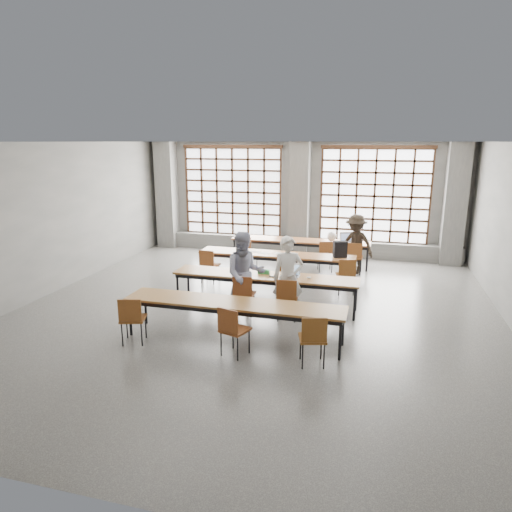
{
  "coord_description": "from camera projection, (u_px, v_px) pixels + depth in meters",
  "views": [
    {
      "loc": [
        2.4,
        -8.81,
        3.52
      ],
      "look_at": [
        -0.1,
        0.4,
        1.1
      ],
      "focal_mm": 32.0,
      "sensor_mm": 36.0,
      "label": 1
    }
  ],
  "objects": [
    {
      "name": "floor",
      "position": [
        255.0,
        311.0,
        9.72
      ],
      "size": [
        11.0,
        11.0,
        0.0
      ],
      "primitive_type": "plane",
      "color": "#4D4D4A",
      "rests_on": "ground"
    },
    {
      "name": "ceiling",
      "position": [
        255.0,
        142.0,
        8.86
      ],
      "size": [
        11.0,
        11.0,
        0.0
      ],
      "primitive_type": "plane",
      "rotation": [
        3.14,
        0.0,
        0.0
      ],
      "color": "silver",
      "rests_on": "floor"
    },
    {
      "name": "wall_back",
      "position": [
        301.0,
        198.0,
        14.44
      ],
      "size": [
        10.0,
        0.0,
        10.0
      ],
      "primitive_type": "plane",
      "rotation": [
        1.57,
        0.0,
        0.0
      ],
      "color": "#5B5B59",
      "rests_on": "floor"
    },
    {
      "name": "wall_front",
      "position": [
        97.0,
        341.0,
        4.14
      ],
      "size": [
        10.0,
        0.0,
        10.0
      ],
      "primitive_type": "plane",
      "rotation": [
        -1.57,
        0.0,
        0.0
      ],
      "color": "#5B5B59",
      "rests_on": "floor"
    },
    {
      "name": "wall_left",
      "position": [
        47.0,
        220.0,
        10.55
      ],
      "size": [
        0.0,
        11.0,
        11.0
      ],
      "primitive_type": "plane",
      "rotation": [
        1.57,
        0.0,
        1.57
      ],
      "color": "#5B5B59",
      "rests_on": "floor"
    },
    {
      "name": "column_left",
      "position": [
        167.0,
        195.0,
        15.31
      ],
      "size": [
        0.6,
        0.55,
        3.5
      ],
      "primitive_type": "cube",
      "color": "#545452",
      "rests_on": "floor"
    },
    {
      "name": "column_mid",
      "position": [
        299.0,
        200.0,
        14.17
      ],
      "size": [
        0.6,
        0.55,
        3.5
      ],
      "primitive_type": "cube",
      "color": "#545452",
      "rests_on": "floor"
    },
    {
      "name": "column_right",
      "position": [
        455.0,
        205.0,
        13.03
      ],
      "size": [
        0.6,
        0.55,
        3.5
      ],
      "primitive_type": "cube",
      "color": "#545452",
      "rests_on": "floor"
    },
    {
      "name": "window_left",
      "position": [
        233.0,
        192.0,
        14.89
      ],
      "size": [
        3.32,
        0.12,
        3.0
      ],
      "color": "white",
      "rests_on": "wall_back"
    },
    {
      "name": "window_right",
      "position": [
        374.0,
        196.0,
        13.75
      ],
      "size": [
        3.32,
        0.12,
        3.0
      ],
      "color": "white",
      "rests_on": "wall_back"
    },
    {
      "name": "sill_ledge",
      "position": [
        299.0,
        246.0,
        14.62
      ],
      "size": [
        9.8,
        0.35,
        0.5
      ],
      "primitive_type": "cube",
      "color": "#545452",
      "rests_on": "floor"
    },
    {
      "name": "desk_row_a",
      "position": [
        300.0,
        242.0,
        13.26
      ],
      "size": [
        4.0,
        0.7,
        0.73
      ],
      "color": "brown",
      "rests_on": "floor"
    },
    {
      "name": "desk_row_b",
      "position": [
        276.0,
        256.0,
        11.65
      ],
      "size": [
        4.0,
        0.7,
        0.73
      ],
      "color": "brown",
      "rests_on": "floor"
    },
    {
      "name": "desk_row_c",
      "position": [
        265.0,
        278.0,
        9.79
      ],
      "size": [
        4.0,
        0.7,
        0.73
      ],
      "color": "brown",
      "rests_on": "floor"
    },
    {
      "name": "desk_row_d",
      "position": [
        234.0,
        306.0,
        8.14
      ],
      "size": [
        4.0,
        0.7,
        0.73
      ],
      "color": "brown",
      "rests_on": "floor"
    },
    {
      "name": "chair_back_left",
      "position": [
        247.0,
        248.0,
        13.06
      ],
      "size": [
        0.52,
        0.52,
        0.88
      ],
      "color": "brown",
      "rests_on": "floor"
    },
    {
      "name": "chair_back_mid",
      "position": [
        326.0,
        253.0,
        12.5
      ],
      "size": [
        0.51,
        0.51,
        0.88
      ],
      "color": "brown",
      "rests_on": "floor"
    },
    {
      "name": "chair_back_right",
      "position": [
        355.0,
        255.0,
        12.3
      ],
      "size": [
        0.43,
        0.44,
        0.88
      ],
      "color": "brown",
      "rests_on": "floor"
    },
    {
      "name": "chair_mid_left",
      "position": [
        209.0,
        263.0,
        11.5
      ],
      "size": [
        0.45,
        0.45,
        0.88
      ],
      "color": "brown",
      "rests_on": "floor"
    },
    {
      "name": "chair_mid_centre",
      "position": [
        286.0,
        268.0,
        10.99
      ],
      "size": [
        0.46,
        0.46,
        0.88
      ],
      "color": "brown",
      "rests_on": "floor"
    },
    {
      "name": "chair_mid_right",
      "position": [
        346.0,
        273.0,
        10.63
      ],
      "size": [
        0.51,
        0.51,
        0.88
      ],
      "color": "brown",
      "rests_on": "floor"
    },
    {
      "name": "chair_front_left",
      "position": [
        244.0,
        291.0,
        9.3
      ],
      "size": [
        0.45,
        0.46,
        0.88
      ],
      "color": "brown",
      "rests_on": "floor"
    },
    {
      "name": "chair_front_right",
      "position": [
        287.0,
        295.0,
        9.08
      ],
      "size": [
        0.46,
        0.47,
        0.88
      ],
      "color": "brown",
      "rests_on": "floor"
    },
    {
      "name": "chair_near_left",
      "position": [
        132.0,
        316.0,
        8.01
      ],
      "size": [
        0.52,
        0.52,
        0.88
      ],
      "color": "brown",
      "rests_on": "floor"
    },
    {
      "name": "chair_near_mid",
      "position": [
        232.0,
        327.0,
        7.54
      ],
      "size": [
        0.53,
        0.53,
        0.88
      ],
      "color": "brown",
      "rests_on": "floor"
    },
    {
      "name": "chair_near_right",
      "position": [
        313.0,
        335.0,
        7.2
      ],
      "size": [
        0.52,
        0.52,
        0.88
      ],
      "color": "brown",
      "rests_on": "floor"
    },
    {
      "name": "student_male",
      "position": [
        288.0,
        278.0,
        9.12
      ],
      "size": [
        0.72,
        0.59,
        1.7
      ],
      "primitive_type": "imported",
      "rotation": [
        0.0,
        0.0,
        0.34
      ],
      "color": "silver",
      "rests_on": "floor"
    },
    {
      "name": "student_female",
      "position": [
        245.0,
        274.0,
        9.34
      ],
      "size": [
        1.03,
        0.93,
        1.75
      ],
      "primitive_type": "imported",
      "rotation": [
        0.0,
        0.0,
        0.38
      ],
      "color": "navy",
      "rests_on": "floor"
    },
    {
      "name": "student_back",
      "position": [
        356.0,
        244.0,
        12.35
      ],
      "size": [
        1.2,
        0.98,
        1.61
      ],
      "primitive_type": "imported",
      "rotation": [
        0.0,
        0.0,
        -0.43
      ],
      "color": "black",
      "rests_on": "floor"
    },
    {
      "name": "laptop_front",
      "position": [
        291.0,
        273.0,
        9.72
      ],
      "size": [
        0.36,
        0.31,
        0.26
      ],
      "color": "#AEAFB3",
      "rests_on": "desk_row_c"
    },
    {
      "name": "laptop_back",
      "position": [
        347.0,
        239.0,
        12.99
      ],
      "size": [
        0.46,
        0.43,
        0.26
      ],
      "color": "#B0AFB4",
      "rests_on": "desk_row_a"
    },
    {
      "name": "mouse",
      "position": [
        309.0,
        278.0,
        9.51
      ],
      "size": [
        0.1,
        0.07,
        0.04
      ],
      "primitive_type": "ellipsoid",
      "rotation": [
        0.0,
        0.0,
        -0.1
      ],
      "color": "white",
      "rests_on": "desk_row_c"
    },
    {
      "name": "green_box",
      "position": [
        264.0,
        272.0,
        9.85
      ],
      "size": [
        0.25,
        0.09,
        0.09
      ],
      "primitive_type": "cube",
      "rotation": [
        0.0,
        0.0,
        0.01
      ],
      "color": "#2C8942",
      "rests_on": "desk_row_c"
    },
    {
      "name": "phone",
      "position": [
        272.0,
        276.0,
        9.63
      ],
      "size": [
        0.13,
        0.06,
        0.01
      ],
      "primitive_type": "cube",
      "rotation": [
        0.0,
        0.0,
        0.03
      ],
      "color": "black",
      "rests_on": "desk_row_c"
    },
    {
      "name": "paper_sheet_a",
      "position": [
        254.0,
        252.0,
        11.83
      ],
      "size": [
        0.31,
        0.23,
        0.0
      ],
      "primitive_type": "cube",
      "rotation": [
        0.0,
        0.0,
        0.07
      ],
      "color": "silver",
      "rests_on": "desk_row_b"
    },
    {
      "name": "paper_sheet_b",
      "position": [
        264.0,
        253.0,
        11.66
      ],
      "size": [
        0.36,
        0.31,
        0.0
      ],
      "primitive_type": "cube",
      "rotation": [
        0.0,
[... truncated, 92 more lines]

